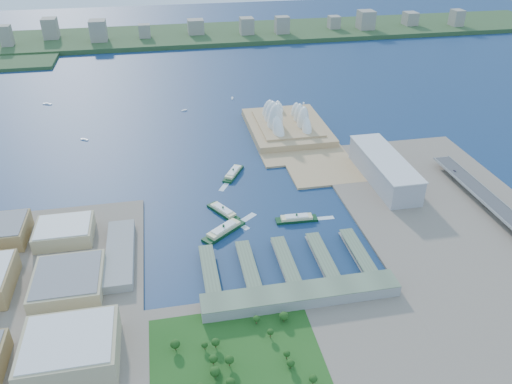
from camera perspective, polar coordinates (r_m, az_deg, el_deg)
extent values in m
plane|color=#0F2446|center=(614.12, 0.41, -4.16)|extent=(3000.00, 3000.00, 0.00)
cube|color=#7A6C5E|center=(543.71, -24.62, -12.80)|extent=(220.00, 390.00, 3.00)
cube|color=#7A6C5E|center=(461.45, 5.86, -18.79)|extent=(720.00, 180.00, 3.00)
cube|color=#7A6C5E|center=(659.69, 22.28, -3.90)|extent=(240.00, 500.00, 3.00)
cube|color=tan|center=(856.44, 4.05, 6.55)|extent=(135.00, 220.00, 3.00)
cube|color=#2D4926|center=(1516.74, -7.27, 17.35)|extent=(2200.00, 260.00, 12.00)
cube|color=#98989D|center=(725.13, 14.43, 2.55)|extent=(45.00, 155.00, 35.00)
cube|color=gray|center=(509.05, 5.17, -11.68)|extent=(200.00, 28.00, 12.00)
imported|color=slate|center=(762.92, 21.75, 2.29)|extent=(2.00, 4.92, 1.43)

